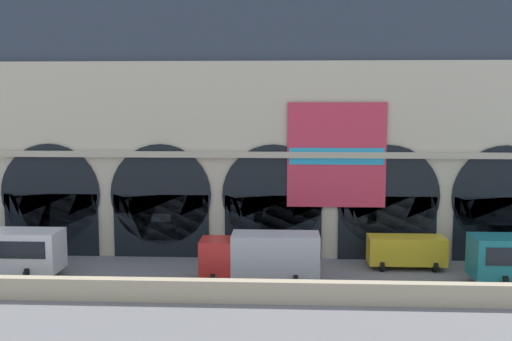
% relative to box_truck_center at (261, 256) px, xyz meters
% --- Properties ---
extents(ground_plane, '(200.00, 200.00, 0.00)m').
position_rel_box_truck_center_xyz_m(ground_plane, '(0.62, 0.76, -1.70)').
color(ground_plane, slate).
extents(quay_parapet_wall, '(90.00, 0.70, 1.29)m').
position_rel_box_truck_center_xyz_m(quay_parapet_wall, '(0.62, -3.89, -1.06)').
color(quay_parapet_wall, '#BCAD8C').
rests_on(quay_parapet_wall, ground).
extents(station_building, '(50.78, 5.49, 18.88)m').
position_rel_box_truck_center_xyz_m(station_building, '(0.66, 8.31, 7.43)').
color(station_building, beige).
rests_on(station_building, ground).
extents(box_truck_center, '(7.50, 2.91, 3.12)m').
position_rel_box_truck_center_xyz_m(box_truck_center, '(0.00, 0.00, 0.00)').
color(box_truck_center, red).
rests_on(box_truck_center, ground).
extents(van_mideast, '(5.20, 2.48, 2.20)m').
position_rel_box_truck_center_xyz_m(van_mideast, '(9.79, 3.59, -0.45)').
color(van_mideast, gold).
rests_on(van_mideast, ground).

